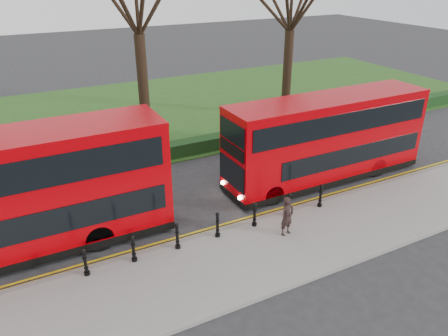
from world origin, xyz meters
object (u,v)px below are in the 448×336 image
bollard_row (218,225)px  bus_lead (4,200)px  pedestrian (287,216)px  bus_rear (327,139)px

bollard_row → bus_lead: 7.56m
bollard_row → pedestrian: 2.67m
bollard_row → pedestrian: pedestrian is taller
bollard_row → bus_rear: bearing=18.3°
bus_lead → bus_rear: bearing=-1.0°
bus_rear → pedestrian: (-4.59, -3.40, -1.12)m
bollard_row → bus_lead: size_ratio=0.88×
bollard_row → bus_rear: (7.01, 2.32, 1.42)m
bus_rear → bus_lead: bearing=179.0°
bus_rear → bollard_row: bearing=-161.7°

